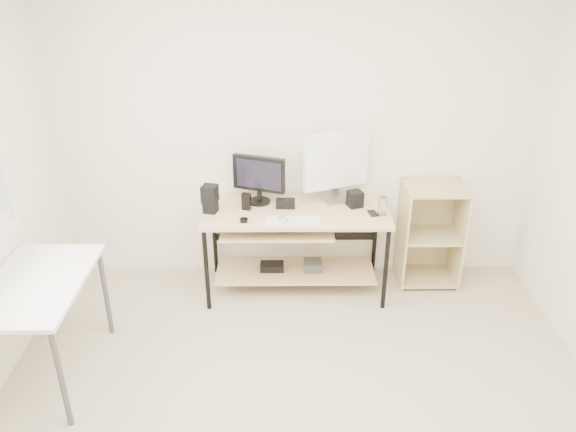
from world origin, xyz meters
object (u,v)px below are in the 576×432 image
(side_table, at_px, (38,292))
(white_imac, at_px, (336,162))
(shelf_unit, at_px, (429,233))
(black_monitor, at_px, (259,177))
(audio_controller, at_px, (246,202))
(desk, at_px, (292,233))

(side_table, height_order, white_imac, white_imac)
(side_table, distance_m, white_imac, 2.39)
(shelf_unit, xyz_separation_m, black_monitor, (-1.45, -0.01, 0.53))
(audio_controller, bearing_deg, white_imac, 27.72)
(desk, xyz_separation_m, side_table, (-1.65, -1.06, 0.13))
(desk, xyz_separation_m, white_imac, (0.35, 0.17, 0.56))
(side_table, relative_size, black_monitor, 2.33)
(black_monitor, bearing_deg, shelf_unit, 20.38)
(white_imac, bearing_deg, side_table, -170.84)
(desk, distance_m, white_imac, 0.68)
(black_monitor, distance_m, audio_controller, 0.23)
(side_table, height_order, black_monitor, black_monitor)
(desk, bearing_deg, white_imac, 25.07)
(shelf_unit, bearing_deg, audio_controller, -174.46)
(side_table, bearing_deg, shelf_unit, 23.33)
(side_table, bearing_deg, black_monitor, 41.11)
(shelf_unit, distance_m, black_monitor, 1.54)
(audio_controller, bearing_deg, shelf_unit, 21.20)
(side_table, relative_size, white_imac, 1.67)
(side_table, distance_m, shelf_unit, 3.09)
(desk, distance_m, shelf_unit, 1.19)
(white_imac, bearing_deg, black_monitor, 159.55)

